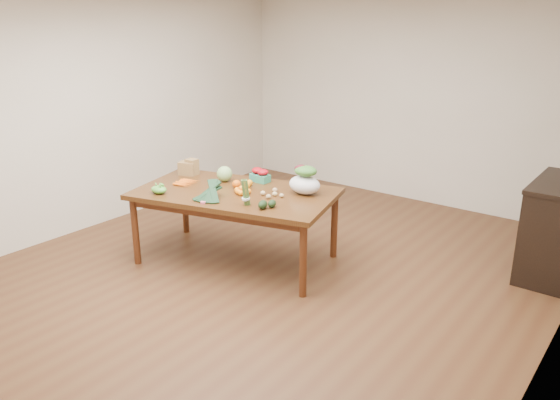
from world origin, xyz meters
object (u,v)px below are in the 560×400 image
Objects in this scene: dining_table at (236,226)px; mandarin_cluster at (241,190)px; cabinet at (558,229)px; asparagus_bundle at (246,192)px; cabbage at (225,174)px; paper_bag at (188,167)px; salad_bag at (305,181)px; kale_bunch at (208,192)px.

dining_table is 10.91× the size of mandarin_cluster.
asparagus_bundle is (-2.32, -1.89, 0.40)m from cabinet.
paper_bag is at bearing -173.70° from cabbage.
asparagus_bundle is at bearing -110.65° from salad_bag.
paper_bag is 0.99× the size of asparagus_bundle.
cabbage is 0.64m from kale_bunch.
cabbage is (0.50, 0.05, -0.01)m from paper_bag.
cabinet is 3.08m from mandarin_cluster.
dining_table is 5.99× the size of salad_bag.
salad_bag is (0.23, 0.61, 0.00)m from asparagus_bundle.
dining_table is 0.86m from salad_bag.
asparagus_bundle reaches higher than mandarin_cluster.
mandarin_cluster is at bearing -142.04° from salad_bag.
cabbage is at bearing 132.01° from asparagus_bundle.
cabinet is 3.02m from asparagus_bundle.
salad_bag is (0.59, 0.36, 0.50)m from dining_table.
salad_bag is (0.60, 0.73, 0.05)m from kale_bunch.
salad_bag is (0.91, 0.17, 0.05)m from cabbage.
cabinet reaches higher than dining_table.
cabbage is at bearing -154.32° from cabinet.
mandarin_cluster is at bearing -27.43° from cabbage.
asparagus_bundle is (0.26, -0.23, 0.08)m from mandarin_cluster.
paper_bag is 1.37× the size of mandarin_cluster.
cabinet is 3.11× the size of salad_bag.
paper_bag is (-0.82, 0.14, 0.46)m from dining_table.
salad_bag is at bearing 37.96° from mandarin_cluster.
kale_bunch reaches higher than dining_table.
paper_bag is 0.95m from kale_bunch.
cabinet is at bearing 25.68° from cabbage.
dining_table is at bearing -9.67° from paper_bag.
mandarin_cluster is 0.36m from asparagus_bundle.
cabbage is at bearing 6.30° from paper_bag.
asparagus_bundle reaches higher than paper_bag.
salad_bag reaches higher than paper_bag.
cabinet is at bearing 32.79° from mandarin_cluster.
salad_bag reaches higher than dining_table.
cabbage is at bearing -169.71° from salad_bag.
mandarin_cluster is 0.72× the size of asparagus_bundle.
asparagus_bundle is at bearing -33.39° from cabbage.
mandarin_cluster is 0.63m from salad_bag.
dining_table is 4.91× the size of kale_bunch.
cabinet reaches higher than cabbage.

